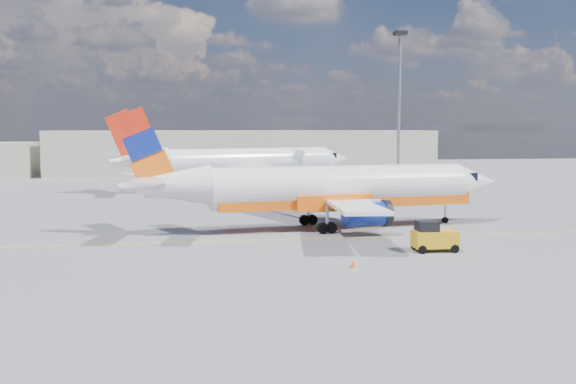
{
  "coord_description": "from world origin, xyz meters",
  "views": [
    {
      "loc": [
        -5.61,
        -44.58,
        8.44
      ],
      "look_at": [
        2.06,
        4.36,
        3.5
      ],
      "focal_mm": 40.0,
      "sensor_mm": 36.0,
      "label": 1
    }
  ],
  "objects": [
    {
      "name": "ground",
      "position": [
        0.0,
        0.0,
        0.0
      ],
      "size": [
        240.0,
        240.0,
        0.0
      ],
      "primitive_type": "plane",
      "color": "slate",
      "rests_on": "ground"
    },
    {
      "name": "second_jet",
      "position": [
        1.9,
        43.88,
        3.63
      ],
      "size": [
        35.81,
        27.19,
        10.88
      ],
      "rotation": [
        0.0,
        0.0,
        0.32
      ],
      "color": "white",
      "rests_on": "ground"
    },
    {
      "name": "gse_tug",
      "position": [
        11.0,
        -3.16,
        1.0
      ],
      "size": [
        3.01,
        1.9,
        2.11
      ],
      "rotation": [
        0.0,
        0.0,
        -0.03
      ],
      "color": "black",
      "rests_on": "ground"
    },
    {
      "name": "floodlight_mast",
      "position": [
        21.89,
        36.82,
        12.56
      ],
      "size": [
        1.53,
        1.53,
        20.95
      ],
      "color": "#96969E",
      "rests_on": "ground"
    },
    {
      "name": "traffic_cone",
      "position": [
        4.1,
        -7.83,
        0.28
      ],
      "size": [
        0.41,
        0.41,
        0.57
      ],
      "color": "white",
      "rests_on": "ground"
    },
    {
      "name": "terminal_main",
      "position": [
        5.0,
        75.0,
        4.0
      ],
      "size": [
        70.0,
        14.0,
        8.0
      ],
      "primitive_type": "cube",
      "color": "#BCB5A2",
      "rests_on": "ground"
    },
    {
      "name": "taxi_line",
      "position": [
        0.0,
        3.0,
        0.01
      ],
      "size": [
        70.0,
        0.15,
        0.01
      ],
      "primitive_type": "cube",
      "color": "yellow",
      "rests_on": "ground"
    },
    {
      "name": "main_jet",
      "position": [
        6.0,
        7.73,
        3.39
      ],
      "size": [
        33.64,
        26.34,
        10.18
      ],
      "rotation": [
        0.0,
        0.0,
        0.13
      ],
      "color": "white",
      "rests_on": "ground"
    }
  ]
}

